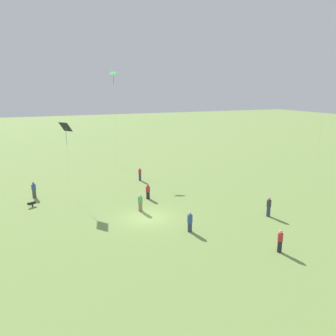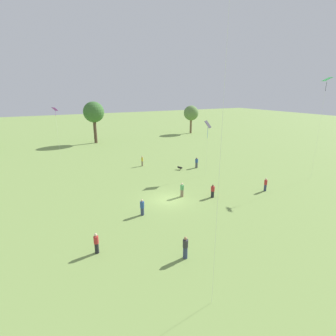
{
  "view_description": "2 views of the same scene",
  "coord_description": "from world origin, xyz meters",
  "px_view_note": "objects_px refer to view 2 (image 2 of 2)",
  "views": [
    {
      "loc": [
        -26.24,
        9.09,
        11.41
      ],
      "look_at": [
        -3.94,
        -0.33,
        5.49
      ],
      "focal_mm": 35.0,
      "sensor_mm": 36.0,
      "label": 1
    },
    {
      "loc": [
        -12.98,
        -24.71,
        12.16
      ],
      "look_at": [
        -0.31,
        -0.51,
        3.99
      ],
      "focal_mm": 28.0,
      "sensor_mm": 36.0,
      "label": 2
    }
  ],
  "objects_px": {
    "person_3": "(266,185)",
    "person_6": "(142,207)",
    "kite_1": "(208,125)",
    "kite_3": "(327,83)",
    "person_4": "(197,163)",
    "person_9": "(96,243)",
    "person_5": "(182,190)",
    "dog_0": "(180,168)",
    "person_0": "(213,191)",
    "person_2": "(185,248)",
    "kite_2": "(55,111)",
    "person_8": "(142,161)"
  },
  "relations": [
    {
      "from": "person_3",
      "to": "dog_0",
      "type": "distance_m",
      "value": 13.77
    },
    {
      "from": "person_6",
      "to": "kite_1",
      "type": "height_order",
      "value": "kite_1"
    },
    {
      "from": "person_4",
      "to": "kite_3",
      "type": "distance_m",
      "value": 20.72
    },
    {
      "from": "person_2",
      "to": "person_0",
      "type": "bearing_deg",
      "value": -87.15
    },
    {
      "from": "person_4",
      "to": "kite_1",
      "type": "height_order",
      "value": "kite_1"
    },
    {
      "from": "person_3",
      "to": "kite_2",
      "type": "distance_m",
      "value": 37.37
    },
    {
      "from": "person_4",
      "to": "person_9",
      "type": "bearing_deg",
      "value": -26.21
    },
    {
      "from": "person_4",
      "to": "person_8",
      "type": "relative_size",
      "value": 1.02
    },
    {
      "from": "person_0",
      "to": "person_2",
      "type": "distance_m",
      "value": 12.31
    },
    {
      "from": "person_3",
      "to": "kite_2",
      "type": "height_order",
      "value": "kite_2"
    },
    {
      "from": "person_0",
      "to": "kite_3",
      "type": "distance_m",
      "value": 20.84
    },
    {
      "from": "dog_0",
      "to": "person_4",
      "type": "bearing_deg",
      "value": -34.35
    },
    {
      "from": "person_8",
      "to": "person_9",
      "type": "distance_m",
      "value": 24.28
    },
    {
      "from": "person_5",
      "to": "dog_0",
      "type": "distance_m",
      "value": 10.93
    },
    {
      "from": "kite_1",
      "to": "person_6",
      "type": "bearing_deg",
      "value": -142.23
    },
    {
      "from": "person_2",
      "to": "person_4",
      "type": "bearing_deg",
      "value": -76.39
    },
    {
      "from": "kite_2",
      "to": "dog_0",
      "type": "xyz_separation_m",
      "value": [
        15.87,
        -17.22,
        -8.25
      ]
    },
    {
      "from": "kite_2",
      "to": "kite_3",
      "type": "distance_m",
      "value": 42.73
    },
    {
      "from": "person_6",
      "to": "dog_0",
      "type": "xyz_separation_m",
      "value": [
        11.22,
        11.84,
        -0.49
      ]
    },
    {
      "from": "person_6",
      "to": "kite_1",
      "type": "xyz_separation_m",
      "value": [
        13.42,
        7.84,
        6.49
      ]
    },
    {
      "from": "kite_1",
      "to": "dog_0",
      "type": "distance_m",
      "value": 8.34
    },
    {
      "from": "person_0",
      "to": "person_9",
      "type": "distance_m",
      "value": 15.39
    },
    {
      "from": "person_4",
      "to": "person_6",
      "type": "distance_m",
      "value": 18.25
    },
    {
      "from": "person_4",
      "to": "person_3",
      "type": "bearing_deg",
      "value": 33.89
    },
    {
      "from": "person_0",
      "to": "person_5",
      "type": "bearing_deg",
      "value": -125.92
    },
    {
      "from": "person_4",
      "to": "kite_1",
      "type": "relative_size",
      "value": 0.21
    },
    {
      "from": "person_2",
      "to": "person_5",
      "type": "relative_size",
      "value": 1.06
    },
    {
      "from": "person_0",
      "to": "person_9",
      "type": "height_order",
      "value": "person_9"
    },
    {
      "from": "person_4",
      "to": "kite_3",
      "type": "relative_size",
      "value": 0.12
    },
    {
      "from": "kite_1",
      "to": "dog_0",
      "type": "bearing_deg",
      "value": 126.19
    },
    {
      "from": "kite_1",
      "to": "kite_3",
      "type": "bearing_deg",
      "value": -26.16
    },
    {
      "from": "person_3",
      "to": "person_4",
      "type": "xyz_separation_m",
      "value": [
        -1.95,
        12.52,
        -0.01
      ]
    },
    {
      "from": "person_6",
      "to": "kite_1",
      "type": "relative_size",
      "value": 0.21
    },
    {
      "from": "person_6",
      "to": "kite_1",
      "type": "bearing_deg",
      "value": -166.81
    },
    {
      "from": "person_3",
      "to": "person_8",
      "type": "xyz_separation_m",
      "value": [
        -9.36,
        17.57,
        0.01
      ]
    },
    {
      "from": "person_9",
      "to": "kite_1",
      "type": "distance_m",
      "value": 23.49
    },
    {
      "from": "person_3",
      "to": "person_9",
      "type": "distance_m",
      "value": 21.96
    },
    {
      "from": "person_2",
      "to": "person_8",
      "type": "height_order",
      "value": "person_2"
    },
    {
      "from": "person_3",
      "to": "person_9",
      "type": "height_order",
      "value": "person_9"
    },
    {
      "from": "kite_3",
      "to": "dog_0",
      "type": "xyz_separation_m",
      "value": [
        -14.7,
        12.31,
        -12.64
      ]
    },
    {
      "from": "person_5",
      "to": "person_6",
      "type": "height_order",
      "value": "person_6"
    },
    {
      "from": "kite_1",
      "to": "kite_2",
      "type": "distance_m",
      "value": 27.89
    },
    {
      "from": "person_3",
      "to": "person_6",
      "type": "xyz_separation_m",
      "value": [
        -16.13,
        1.01,
        -0.01
      ]
    },
    {
      "from": "person_0",
      "to": "kite_2",
      "type": "distance_m",
      "value": 32.71
    },
    {
      "from": "person_3",
      "to": "kite_3",
      "type": "distance_m",
      "value": 15.61
    },
    {
      "from": "person_2",
      "to": "kite_3",
      "type": "height_order",
      "value": "kite_3"
    },
    {
      "from": "person_9",
      "to": "dog_0",
      "type": "xyz_separation_m",
      "value": [
        16.8,
        16.2,
        -0.49
      ]
    },
    {
      "from": "person_6",
      "to": "person_9",
      "type": "relative_size",
      "value": 1.0
    },
    {
      "from": "person_4",
      "to": "person_5",
      "type": "height_order",
      "value": "person_4"
    },
    {
      "from": "person_2",
      "to": "kite_3",
      "type": "bearing_deg",
      "value": -114.33
    }
  ]
}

